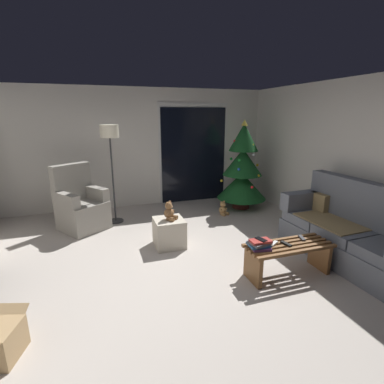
{
  "coord_description": "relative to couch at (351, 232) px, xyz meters",
  "views": [
    {
      "loc": [
        -0.89,
        -3.16,
        1.96
      ],
      "look_at": [
        0.4,
        0.7,
        0.85
      ],
      "focal_mm": 26.81,
      "sensor_mm": 36.0,
      "label": 1
    }
  ],
  "objects": [
    {
      "name": "ground_plane",
      "position": [
        -2.32,
        0.41,
        -0.4
      ],
      "size": [
        7.0,
        7.0,
        0.0
      ],
      "primitive_type": "plane",
      "color": "#BCB2A8"
    },
    {
      "name": "wall_back",
      "position": [
        -2.32,
        3.47,
        0.85
      ],
      "size": [
        5.72,
        0.12,
        2.5
      ],
      "primitive_type": "cube",
      "color": "silver",
      "rests_on": "ground"
    },
    {
      "name": "wall_right",
      "position": [
        0.54,
        0.41,
        0.85
      ],
      "size": [
        0.12,
        6.0,
        2.5
      ],
      "primitive_type": "cube",
      "color": "silver",
      "rests_on": "ground"
    },
    {
      "name": "patio_door_frame",
      "position": [
        -1.12,
        3.4,
        0.7
      ],
      "size": [
        1.6,
        0.02,
        2.2
      ],
      "primitive_type": "cube",
      "color": "silver",
      "rests_on": "ground"
    },
    {
      "name": "patio_door_glass",
      "position": [
        -1.12,
        3.38,
        0.65
      ],
      "size": [
        1.5,
        0.02,
        2.1
      ],
      "primitive_type": "cube",
      "color": "black",
      "rests_on": "ground"
    },
    {
      "name": "couch",
      "position": [
        0.0,
        0.0,
        0.0
      ],
      "size": [
        0.86,
        1.97,
        1.08
      ],
      "color": "slate",
      "rests_on": "ground"
    },
    {
      "name": "coffee_table",
      "position": [
        -1.05,
        -0.08,
        -0.12
      ],
      "size": [
        1.1,
        0.4,
        0.42
      ],
      "color": "brown",
      "rests_on": "ground"
    },
    {
      "name": "remote_white",
      "position": [
        -1.24,
        -0.02,
        0.03
      ],
      "size": [
        0.16,
        0.12,
        0.02
      ],
      "primitive_type": "cube",
      "rotation": [
        0.0,
        0.0,
        2.13
      ],
      "color": "silver",
      "rests_on": "coffee_table"
    },
    {
      "name": "remote_graphite",
      "position": [
        -0.8,
        0.01,
        0.03
      ],
      "size": [
        0.09,
        0.16,
        0.02
      ],
      "primitive_type": "cube",
      "rotation": [
        0.0,
        0.0,
        2.82
      ],
      "color": "#333338",
      "rests_on": "coffee_table"
    },
    {
      "name": "remote_black",
      "position": [
        -1.09,
        -0.07,
        0.03
      ],
      "size": [
        0.07,
        0.16,
        0.02
      ],
      "primitive_type": "cube",
      "rotation": [
        0.0,
        0.0,
        3.33
      ],
      "color": "black",
      "rests_on": "coffee_table"
    },
    {
      "name": "book_stack",
      "position": [
        -1.46,
        -0.05,
        0.07
      ],
      "size": [
        0.27,
        0.25,
        0.11
      ],
      "color": "#6B3D7A",
      "rests_on": "coffee_table"
    },
    {
      "name": "cell_phone",
      "position": [
        -1.44,
        -0.05,
        0.13
      ],
      "size": [
        0.1,
        0.16,
        0.01
      ],
      "primitive_type": "cube",
      "rotation": [
        0.0,
        0.0,
        0.26
      ],
      "color": "black",
      "rests_on": "book_stack"
    },
    {
      "name": "christmas_tree",
      "position": [
        -0.34,
        2.51,
        0.43
      ],
      "size": [
        1.03,
        1.03,
        1.85
      ],
      "color": "#4C1E19",
      "rests_on": "ground"
    },
    {
      "name": "armchair",
      "position": [
        -3.54,
        2.36,
        0.0
      ],
      "size": [
        0.95,
        0.95,
        1.13
      ],
      "color": "gray",
      "rests_on": "ground"
    },
    {
      "name": "floor_lamp",
      "position": [
        -2.96,
        2.51,
        1.11
      ],
      "size": [
        0.32,
        0.32,
        1.78
      ],
      "color": "#2D2D30",
      "rests_on": "ground"
    },
    {
      "name": "ottoman",
      "position": [
        -2.26,
        1.19,
        -0.18
      ],
      "size": [
        0.44,
        0.44,
        0.43
      ],
      "primitive_type": "cube",
      "color": "beige",
      "rests_on": "ground"
    },
    {
      "name": "teddy_bear_chestnut",
      "position": [
        -2.25,
        1.19,
        0.15
      ],
      "size": [
        0.21,
        0.21,
        0.29
      ],
      "color": "brown",
      "rests_on": "ottoman"
    },
    {
      "name": "teddy_bear_honey_by_tree",
      "position": [
        -0.89,
        2.22,
        -0.28
      ],
      "size": [
        0.21,
        0.21,
        0.29
      ],
      "color": "tan",
      "rests_on": "ground"
    }
  ]
}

